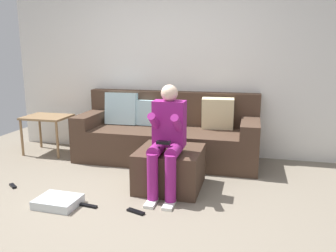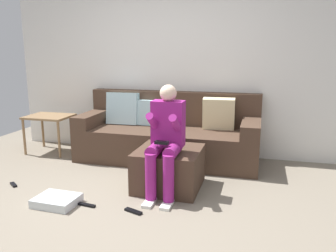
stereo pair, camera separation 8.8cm
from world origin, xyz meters
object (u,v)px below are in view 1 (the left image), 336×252
(side_table, at_px, (47,121))
(remote_under_side_table, at_px, (13,186))
(couch_sectional, at_px, (167,136))
(ottoman, at_px, (170,168))
(storage_bin, at_px, (58,202))
(remote_by_storage_bin, at_px, (88,206))
(person_seated, at_px, (167,137))
(remote_near_ottoman, at_px, (136,212))

(side_table, relative_size, remote_under_side_table, 4.48)
(couch_sectional, xyz_separation_m, ottoman, (0.28, -0.99, -0.12))
(storage_bin, distance_m, remote_by_storage_bin, 0.31)
(ottoman, distance_m, side_table, 2.27)
(ottoman, bearing_deg, storage_bin, -143.00)
(person_seated, xyz_separation_m, remote_near_ottoman, (-0.18, -0.49, -0.62))
(storage_bin, xyz_separation_m, side_table, (-1.12, 1.60, 0.44))
(remote_near_ottoman, bearing_deg, side_table, 161.01)
(remote_by_storage_bin, bearing_deg, storage_bin, -163.20)
(storage_bin, height_order, remote_near_ottoman, storage_bin)
(storage_bin, xyz_separation_m, remote_near_ottoman, (0.80, 0.04, -0.03))
(remote_by_storage_bin, xyz_separation_m, remote_under_side_table, (-1.06, 0.26, 0.00))
(ottoman, xyz_separation_m, person_seated, (0.02, -0.19, 0.41))
(couch_sectional, bearing_deg, remote_under_side_table, -135.63)
(person_seated, distance_m, storage_bin, 1.26)
(ottoman, bearing_deg, person_seated, -85.46)
(remote_by_storage_bin, relative_size, remote_under_side_table, 1.33)
(remote_by_storage_bin, bearing_deg, remote_under_side_table, 174.06)
(remote_by_storage_bin, bearing_deg, side_table, 140.25)
(ottoman, relative_size, remote_by_storage_bin, 3.75)
(side_table, height_order, remote_under_side_table, side_table)
(person_seated, distance_m, remote_under_side_table, 1.86)
(person_seated, height_order, side_table, person_seated)
(person_seated, xyz_separation_m, storage_bin, (-0.98, -0.53, -0.59))
(person_seated, relative_size, remote_near_ottoman, 6.16)
(ottoman, distance_m, remote_under_side_table, 1.78)
(couch_sectional, height_order, person_seated, person_seated)
(storage_bin, bearing_deg, remote_under_side_table, 157.91)
(remote_near_ottoman, height_order, remote_by_storage_bin, same)
(person_seated, bearing_deg, storage_bin, -151.50)
(couch_sectional, relative_size, person_seated, 2.13)
(couch_sectional, xyz_separation_m, remote_near_ottoman, (0.12, -1.68, -0.33))
(side_table, bearing_deg, storage_bin, -55.11)
(couch_sectional, height_order, ottoman, couch_sectional)
(storage_bin, bearing_deg, remote_near_ottoman, 2.82)
(ottoman, height_order, side_table, side_table)
(side_table, xyz_separation_m, remote_near_ottoman, (1.91, -1.56, -0.47))
(couch_sectional, xyz_separation_m, storage_bin, (-0.68, -1.72, -0.30))
(ottoman, xyz_separation_m, storage_bin, (-0.96, -0.73, -0.18))
(ottoman, height_order, remote_under_side_table, ottoman)
(person_seated, relative_size, remote_by_storage_bin, 6.17)
(side_table, distance_m, remote_by_storage_bin, 2.16)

